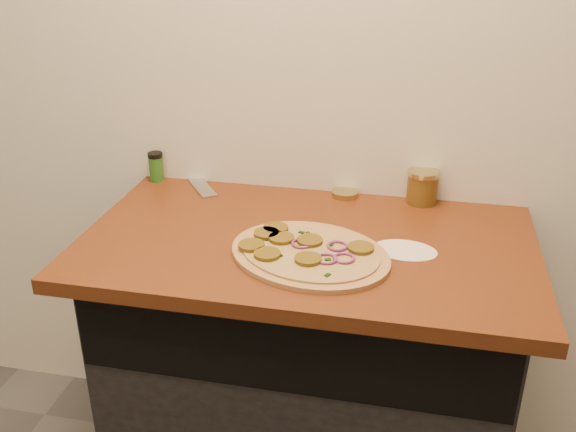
% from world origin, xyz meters
% --- Properties ---
extents(cabinet, '(1.10, 0.60, 0.86)m').
position_xyz_m(cabinet, '(0.00, 1.45, 0.43)').
color(cabinet, black).
rests_on(cabinet, ground).
extents(countertop, '(1.20, 0.70, 0.04)m').
position_xyz_m(countertop, '(0.00, 1.42, 0.88)').
color(countertop, brown).
rests_on(countertop, cabinet).
extents(pizza, '(0.53, 0.53, 0.03)m').
position_xyz_m(pizza, '(0.02, 1.32, 0.91)').
color(pizza, tan).
rests_on(pizza, countertop).
extents(chefs_knife, '(0.24, 0.31, 0.02)m').
position_xyz_m(chefs_knife, '(-0.46, 1.79, 0.91)').
color(chefs_knife, '#B7BAC1').
rests_on(chefs_knife, countertop).
extents(mason_jar_lid, '(0.10, 0.10, 0.02)m').
position_xyz_m(mason_jar_lid, '(0.06, 1.72, 0.91)').
color(mason_jar_lid, tan).
rests_on(mason_jar_lid, countertop).
extents(salsa_jar, '(0.09, 0.09, 0.10)m').
position_xyz_m(salsa_jar, '(0.29, 1.72, 0.95)').
color(salsa_jar, maroon).
rests_on(salsa_jar, countertop).
extents(spice_shaker, '(0.05, 0.05, 0.10)m').
position_xyz_m(spice_shaker, '(-0.55, 1.72, 0.95)').
color(spice_shaker, '#2A611E').
rests_on(spice_shaker, countertop).
extents(flour_spill, '(0.18, 0.18, 0.00)m').
position_xyz_m(flour_spill, '(0.26, 1.40, 0.90)').
color(flour_spill, white).
rests_on(flour_spill, countertop).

